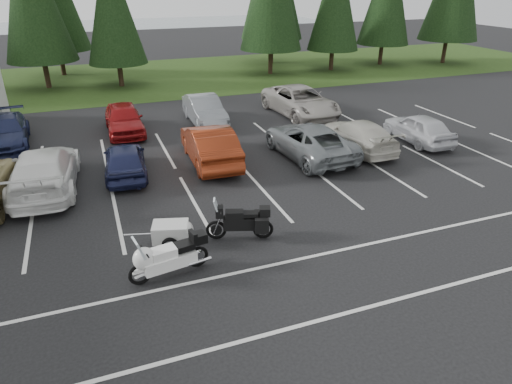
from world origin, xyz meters
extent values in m
plane|color=black|center=(0.00, 0.00, 0.00)|extent=(120.00, 120.00, 0.00)
cube|color=#233B12|center=(0.00, 24.00, 0.01)|extent=(80.00, 16.00, 0.01)
cube|color=gray|center=(4.00, 55.00, 0.00)|extent=(70.00, 50.00, 0.02)
cube|color=silver|center=(0.00, 2.00, 0.00)|extent=(32.00, 16.00, 0.01)
cylinder|color=#332316|center=(-5.00, 22.90, 1.31)|extent=(0.36, 0.36, 2.62)
cylinder|color=#332316|center=(0.00, 21.60, 1.13)|extent=(0.36, 0.36, 2.26)
cone|color=black|center=(0.00, 21.60, 5.64)|extent=(4.14, 4.14, 7.99)
cylinder|color=#332316|center=(12.00, 22.10, 1.34)|extent=(0.36, 0.36, 2.69)
cylinder|color=#332316|center=(17.50, 21.80, 1.16)|extent=(0.36, 0.36, 2.33)
cylinder|color=#332316|center=(23.00, 22.60, 1.24)|extent=(0.36, 0.36, 2.47)
cylinder|color=#332316|center=(29.00, 21.30, 1.42)|extent=(0.36, 0.36, 2.83)
cylinder|color=#332316|center=(-4.00, 27.50, 1.36)|extent=(0.36, 0.36, 2.71)
cylinder|color=#332316|center=(14.00, 26.80, 1.50)|extent=(0.36, 0.36, 3.00)
imported|color=white|center=(-4.45, 4.12, 0.81)|extent=(2.61, 5.71, 1.62)
imported|color=#1C2147|center=(-1.49, 4.49, 0.68)|extent=(1.92, 4.12, 1.37)
imported|color=maroon|center=(2.09, 4.68, 0.82)|extent=(1.93, 5.04, 1.64)
imported|color=slate|center=(6.42, 3.84, 0.74)|extent=(2.77, 5.47, 1.48)
imported|color=beige|center=(8.95, 3.90, 0.69)|extent=(1.99, 4.77, 1.38)
imported|color=silver|center=(12.30, 3.78, 0.70)|extent=(1.74, 4.12, 1.39)
imported|color=#1D2349|center=(-6.40, 10.14, 0.70)|extent=(2.18, 4.89, 1.39)
imported|color=maroon|center=(-0.94, 10.20, 0.75)|extent=(1.81, 4.43, 1.51)
imported|color=slate|center=(3.35, 10.37, 0.74)|extent=(1.60, 4.53, 1.49)
imported|color=#AAA39C|center=(8.98, 10.08, 0.80)|extent=(3.09, 5.97, 1.61)
camera|label=1|loc=(-2.55, -13.37, 7.41)|focal=32.00mm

